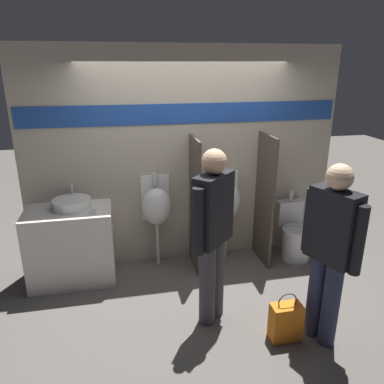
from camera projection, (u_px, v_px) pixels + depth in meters
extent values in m
plane|color=#5B5651|center=(195.00, 277.00, 4.57)|extent=(16.00, 16.00, 0.00)
cube|color=#B2A893|center=(185.00, 158.00, 4.68)|extent=(3.94, 0.06, 2.70)
cube|color=#1E479E|center=(185.00, 114.00, 4.47)|extent=(3.86, 0.01, 0.24)
cube|color=silver|center=(71.00, 245.00, 4.40)|extent=(0.97, 0.60, 0.90)
cylinder|color=silver|center=(72.00, 204.00, 4.30)|extent=(0.43, 0.43, 0.11)
cylinder|color=silver|center=(72.00, 189.00, 4.40)|extent=(0.03, 0.03, 0.14)
cube|color=#B7B7BC|center=(93.00, 212.00, 4.20)|extent=(0.07, 0.14, 0.01)
cube|color=#4C4238|center=(195.00, 205.00, 4.58)|extent=(0.03, 0.57, 1.67)
cube|color=#4C4238|center=(264.00, 200.00, 4.75)|extent=(0.03, 0.57, 1.67)
cylinder|color=silver|center=(158.00, 243.00, 4.80)|extent=(0.04, 0.04, 0.58)
ellipsoid|color=silver|center=(157.00, 207.00, 4.64)|extent=(0.38, 0.25, 0.47)
cube|color=silver|center=(155.00, 198.00, 4.73)|extent=(0.36, 0.02, 0.59)
cylinder|color=silver|center=(155.00, 179.00, 4.61)|extent=(0.06, 0.06, 0.16)
cylinder|color=silver|center=(226.00, 237.00, 4.98)|extent=(0.04, 0.04, 0.58)
ellipsoid|color=silver|center=(227.00, 201.00, 4.81)|extent=(0.38, 0.25, 0.47)
cube|color=silver|center=(224.00, 193.00, 4.90)|extent=(0.36, 0.02, 0.59)
cylinder|color=silver|center=(226.00, 175.00, 4.78)|extent=(0.06, 0.06, 0.16)
cylinder|color=silver|center=(296.00, 245.00, 4.96)|extent=(0.38, 0.38, 0.40)
torus|color=silver|center=(297.00, 230.00, 4.90)|extent=(0.39, 0.39, 0.04)
cube|color=silver|center=(289.00, 212.00, 5.10)|extent=(0.34, 0.16, 0.32)
cylinder|color=silver|center=(291.00, 196.00, 5.01)|extent=(0.06, 0.06, 0.14)
cylinder|color=#3D3D42|center=(207.00, 285.00, 3.66)|extent=(0.16, 0.16, 0.86)
cylinder|color=#3D3D42|center=(216.00, 277.00, 3.80)|extent=(0.16, 0.16, 0.86)
cube|color=black|center=(213.00, 209.00, 3.48)|extent=(0.46, 0.45, 0.68)
cylinder|color=black|center=(198.00, 222.00, 3.29)|extent=(0.11, 0.11, 0.63)
cylinder|color=black|center=(226.00, 204.00, 3.69)|extent=(0.11, 0.11, 0.63)
sphere|color=tan|center=(214.00, 162.00, 3.33)|extent=(0.23, 0.23, 0.23)
cylinder|color=#282D4C|center=(331.00, 304.00, 3.39)|extent=(0.16, 0.16, 0.83)
cylinder|color=#282D4C|center=(316.00, 296.00, 3.51)|extent=(0.16, 0.16, 0.83)
cube|color=black|center=(333.00, 226.00, 3.20)|extent=(0.34, 0.47, 0.66)
cylinder|color=black|center=(359.00, 241.00, 3.02)|extent=(0.10, 0.10, 0.61)
cylinder|color=black|center=(310.00, 220.00, 3.41)|extent=(0.10, 0.10, 0.61)
sphere|color=beige|center=(340.00, 177.00, 3.06)|extent=(0.23, 0.23, 0.23)
cube|color=orange|center=(286.00, 322.00, 3.51)|extent=(0.29, 0.16, 0.37)
torus|color=#4C4742|center=(288.00, 302.00, 3.43)|extent=(0.19, 0.01, 0.19)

